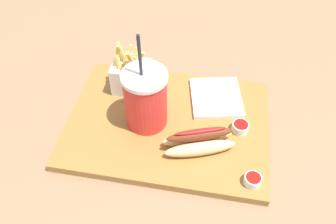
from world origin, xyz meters
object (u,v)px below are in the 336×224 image
Objects in this scene: fries_basket at (131,76)px; hot_dog_1 at (199,141)px; napkin_stack at (216,98)px; ketchup_cup_1 at (253,180)px; ketchup_cup_2 at (240,127)px; soda_cup at (146,99)px.

hot_dog_1 is at bearing 140.13° from fries_basket.
fries_basket is 0.25m from hot_dog_1.
ketchup_cup_1 is at bearing 112.31° from napkin_stack.
ketchup_cup_2 is 0.29× the size of napkin_stack.
ketchup_cup_1 is (-0.12, 0.07, -0.01)m from hot_dog_1.
hot_dog_1 is at bearing -30.15° from ketchup_cup_1.
napkin_stack is (0.09, -0.22, -0.01)m from ketchup_cup_1.
napkin_stack is (-0.15, -0.10, -0.07)m from soda_cup.
napkin_stack is at bearing -147.31° from soda_cup.
soda_cup is 1.44× the size of hot_dog_1.
soda_cup is at bearing 2.39° from ketchup_cup_2.
hot_dog_1 is at bearing 80.80° from napkin_stack.
ketchup_cup_2 is at bearing -177.61° from soda_cup.
soda_cup is 0.12m from fries_basket.
ketchup_cup_1 reaches higher than napkin_stack.
hot_dog_1 is 1.25× the size of napkin_stack.
fries_basket is 0.38m from ketchup_cup_1.
soda_cup reaches higher than napkin_stack.
fries_basket is 0.22m from napkin_stack.
soda_cup is 6.77× the size of ketchup_cup_1.
napkin_stack is at bearing -55.23° from ketchup_cup_2.
soda_cup is at bearing -27.17° from ketchup_cup_1.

